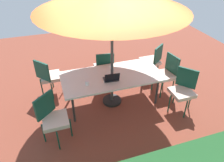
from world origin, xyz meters
The scene contains 11 objects.
ground_plane centered at (0.00, 0.00, -0.01)m, with size 10.00×10.00×0.02m, color brown.
dining_table centered at (0.00, 0.00, 0.70)m, with size 2.22×1.05×0.74m.
patio_umbrella centered at (0.00, 0.00, 2.32)m, with size 2.86×2.86×2.50m.
chair_west centered at (-1.39, 0.01, 0.55)m, with size 0.49×0.48×0.98m.
chair_southeast centered at (1.35, -0.76, 0.55)m, with size 0.59×0.58×0.98m.
chair_northwest centered at (-1.39, 0.71, 0.55)m, with size 0.59×0.58×0.98m.
chair_southwest centered at (-1.37, -0.70, 0.55)m, with size 0.58×0.58×0.98m.
chair_south centered at (-0.04, -0.74, 0.55)m, with size 0.48×0.49×0.98m.
chair_northeast centered at (1.38, 0.71, 0.55)m, with size 0.59×0.59×0.98m.
laptop centered at (0.07, 0.18, 0.79)m, with size 0.34×0.27×0.21m.
cup centered at (0.60, 0.19, 0.79)m, with size 0.08×0.08×0.10m, color white.
Camera 1 is at (1.24, 3.77, 3.27)m, focal length 34.20 mm.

